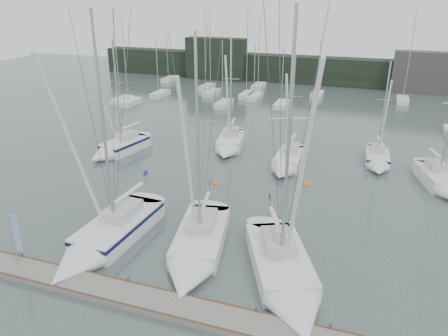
% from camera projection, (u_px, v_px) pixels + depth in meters
% --- Properties ---
extents(ground, '(160.00, 160.00, 0.00)m').
position_uv_depth(ground, '(186.00, 257.00, 29.43)').
color(ground, '#485754').
rests_on(ground, ground).
extents(dock, '(24.00, 2.00, 0.40)m').
position_uv_depth(dock, '(150.00, 301.00, 24.99)').
color(dock, slate).
rests_on(dock, ground).
extents(far_treeline, '(90.00, 4.00, 5.00)m').
position_uv_depth(far_treeline, '(319.00, 71.00, 82.61)').
color(far_treeline, black).
rests_on(far_treeline, ground).
extents(far_building_left, '(12.00, 3.00, 8.00)m').
position_uv_depth(far_building_left, '(216.00, 59.00, 86.42)').
color(far_building_left, black).
rests_on(far_building_left, ground).
extents(far_building_right, '(10.00, 3.00, 7.00)m').
position_uv_depth(far_building_right, '(423.00, 73.00, 74.97)').
color(far_building_right, '#413E3B').
rests_on(far_building_right, ground).
extents(mast_forest, '(59.41, 26.77, 14.63)m').
position_uv_depth(mast_forest, '(306.00, 104.00, 66.71)').
color(mast_forest, silver).
rests_on(mast_forest, ground).
extents(sailboat_near_left, '(3.70, 11.43, 16.85)m').
position_uv_depth(sailboat_near_left, '(102.00, 241.00, 30.02)').
color(sailboat_near_left, silver).
rests_on(sailboat_near_left, ground).
extents(sailboat_near_center, '(5.17, 10.86, 15.69)m').
position_uv_depth(sailboat_near_center, '(195.00, 254.00, 28.75)').
color(sailboat_near_center, silver).
rests_on(sailboat_near_center, ground).
extents(sailboat_near_right, '(7.39, 10.98, 17.30)m').
position_uv_depth(sailboat_near_right, '(287.00, 283.00, 25.82)').
color(sailboat_near_right, silver).
rests_on(sailboat_near_right, ground).
extents(sailboat_mid_a, '(4.17, 8.21, 13.02)m').
position_uv_depth(sailboat_mid_a, '(116.00, 149.00, 47.48)').
color(sailboat_mid_a, silver).
rests_on(sailboat_mid_a, ground).
extents(sailboat_mid_b, '(3.90, 8.25, 13.01)m').
position_uv_depth(sailboat_mid_b, '(229.00, 145.00, 48.67)').
color(sailboat_mid_b, silver).
rests_on(sailboat_mid_b, ground).
extents(sailboat_mid_c, '(2.65, 7.44, 12.02)m').
position_uv_depth(sailboat_mid_c, '(287.00, 164.00, 43.52)').
color(sailboat_mid_c, silver).
rests_on(sailboat_mid_c, ground).
extents(sailboat_mid_d, '(2.78, 6.94, 11.17)m').
position_uv_depth(sailboat_mid_d, '(378.00, 161.00, 44.43)').
color(sailboat_mid_d, silver).
rests_on(sailboat_mid_d, ground).
extents(sailboat_mid_e, '(4.59, 8.09, 12.82)m').
position_uv_depth(sailboat_mid_e, '(443.00, 184.00, 39.06)').
color(sailboat_mid_e, silver).
rests_on(sailboat_mid_e, ground).
extents(buoy_a, '(0.58, 0.58, 0.58)m').
position_uv_depth(buoy_a, '(216.00, 184.00, 40.56)').
color(buoy_a, orange).
rests_on(buoy_a, ground).
extents(buoy_b, '(0.67, 0.67, 0.67)m').
position_uv_depth(buoy_b, '(306.00, 185.00, 40.32)').
color(buoy_b, orange).
rests_on(buoy_b, ground).
extents(dock_banner, '(0.59, 0.07, 3.86)m').
position_uv_depth(dock_banner, '(15.00, 235.00, 26.88)').
color(dock_banner, '#A9ABB2').
rests_on(dock_banner, dock).
extents(seagull, '(1.05, 0.46, 0.21)m').
position_uv_depth(seagull, '(242.00, 132.00, 28.17)').
color(seagull, white).
rests_on(seagull, ground).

